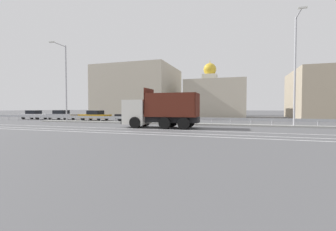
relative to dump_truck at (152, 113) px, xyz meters
name	(u,v)px	position (x,y,z in m)	size (l,w,h in m)	color
ground_plane	(169,125)	(0.79, 2.79, -1.34)	(320.00, 320.00, 0.00)	#565659
lane_strip_0	(155,129)	(0.95, -1.78, -1.34)	(66.37, 0.16, 0.01)	silver
lane_strip_1	(144,132)	(0.95, -3.94, -1.34)	(66.37, 0.16, 0.01)	silver
lane_strip_2	(136,134)	(0.95, -5.30, -1.34)	(66.37, 0.16, 0.01)	silver
median_island	(173,124)	(0.79, 4.35, -1.25)	(36.50, 1.10, 0.18)	gray
median_guardrail	(176,119)	(0.79, 5.61, -0.77)	(66.37, 0.09, 0.78)	#9EA0A5
dump_truck	(152,113)	(0.00, 0.00, 0.00)	(7.12, 2.84, 3.67)	silver
median_road_sign	(134,113)	(-3.97, 4.35, -0.09)	(0.70, 0.16, 2.40)	white
street_lamp_0	(65,80)	(-13.66, 3.96, 4.16)	(0.71, 2.62, 9.92)	#ADADB2
street_lamp_1	(295,66)	(12.87, 4.30, 4.46)	(0.70, 2.78, 10.47)	#ADADB2
parked_car_0	(34,115)	(-24.19, 8.56, -0.61)	(4.58, 2.00, 1.46)	silver
parked_car_1	(62,115)	(-18.87, 8.85, -0.60)	(4.71, 1.90, 1.49)	#A3A3A8
parked_car_2	(95,115)	(-12.68, 8.76, -0.60)	(4.86, 2.14, 1.48)	#B27A14
parked_car_3	(132,116)	(-6.59, 8.79, -0.63)	(4.44, 2.01, 1.37)	black
background_building_0	(139,92)	(-14.29, 27.54, 4.14)	(16.29, 15.01, 10.95)	#B7AD99
background_building_1	(216,99)	(3.11, 27.17, 2.39)	(11.80, 8.24, 7.47)	#B7AD99
church_tower	(210,90)	(0.50, 38.28, 5.15)	(3.60, 3.60, 14.15)	silver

